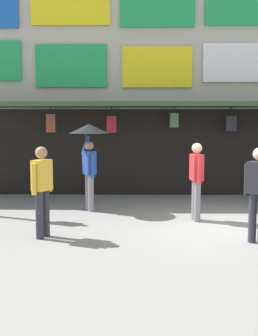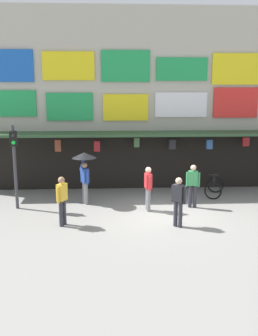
{
  "view_description": "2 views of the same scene",
  "coord_description": "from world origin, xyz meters",
  "px_view_note": "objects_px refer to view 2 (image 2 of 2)",
  "views": [
    {
      "loc": [
        -1.84,
        -8.39,
        2.1
      ],
      "look_at": [
        -1.98,
        0.7,
        1.14
      ],
      "focal_mm": 45.37,
      "sensor_mm": 36.0,
      "label": 1
    },
    {
      "loc": [
        -1.94,
        -12.97,
        4.52
      ],
      "look_at": [
        -1.25,
        0.61,
        1.66
      ],
      "focal_mm": 40.57,
      "sensor_mm": 36.0,
      "label": 2
    }
  ],
  "objects_px": {
    "traffic_light_near": "(14,153)",
    "pedestrian_in_purple": "(179,198)",
    "bicycle_parked": "(214,187)",
    "pedestrian_with_umbrella": "(84,163)",
    "pedestrian_in_blue": "(62,198)",
    "pedestrian_in_black": "(148,186)",
    "pedestrian_in_red": "(193,184)"
  },
  "relations": [
    {
      "from": "traffic_light_near",
      "to": "pedestrian_in_purple",
      "type": "height_order",
      "value": "traffic_light_near"
    },
    {
      "from": "bicycle_parked",
      "to": "pedestrian_in_purple",
      "type": "height_order",
      "value": "pedestrian_in_purple"
    },
    {
      "from": "pedestrian_in_purple",
      "to": "pedestrian_with_umbrella",
      "type": "xyz_separation_m",
      "value": [
        -3.25,
        2.71,
        0.66
      ]
    },
    {
      "from": "pedestrian_in_blue",
      "to": "pedestrian_in_black",
      "type": "distance_m",
      "value": 3.33
    },
    {
      "from": "bicycle_parked",
      "to": "pedestrian_in_black",
      "type": "bearing_deg",
      "value": -148.62
    },
    {
      "from": "traffic_light_near",
      "to": "pedestrian_in_black",
      "type": "height_order",
      "value": "traffic_light_near"
    },
    {
      "from": "pedestrian_in_black",
      "to": "pedestrian_in_blue",
      "type": "bearing_deg",
      "value": -154.71
    },
    {
      "from": "bicycle_parked",
      "to": "pedestrian_in_purple",
      "type": "xyz_separation_m",
      "value": [
        -2.18,
        -3.56,
        0.59
      ]
    },
    {
      "from": "bicycle_parked",
      "to": "pedestrian_in_red",
      "type": "distance_m",
      "value": 2.06
    },
    {
      "from": "bicycle_parked",
      "to": "pedestrian_with_umbrella",
      "type": "distance_m",
      "value": 5.64
    },
    {
      "from": "pedestrian_in_purple",
      "to": "pedestrian_with_umbrella",
      "type": "height_order",
      "value": "pedestrian_with_umbrella"
    },
    {
      "from": "pedestrian_in_red",
      "to": "pedestrian_with_umbrella",
      "type": "xyz_separation_m",
      "value": [
        -4.16,
        0.68,
        0.69
      ]
    },
    {
      "from": "pedestrian_in_purple",
      "to": "pedestrian_in_blue",
      "type": "relative_size",
      "value": 1.0
    },
    {
      "from": "traffic_light_near",
      "to": "pedestrian_in_red",
      "type": "xyz_separation_m",
      "value": [
        6.73,
        -0.22,
        -1.19
      ]
    },
    {
      "from": "bicycle_parked",
      "to": "pedestrian_in_red",
      "type": "bearing_deg",
      "value": -129.76
    },
    {
      "from": "traffic_light_near",
      "to": "bicycle_parked",
      "type": "bearing_deg",
      "value": 9.29
    },
    {
      "from": "pedestrian_in_red",
      "to": "pedestrian_in_purple",
      "type": "bearing_deg",
      "value": -114.18
    },
    {
      "from": "bicycle_parked",
      "to": "pedestrian_in_purple",
      "type": "relative_size",
      "value": 0.8
    },
    {
      "from": "bicycle_parked",
      "to": "pedestrian_with_umbrella",
      "type": "height_order",
      "value": "pedestrian_with_umbrella"
    },
    {
      "from": "pedestrian_with_umbrella",
      "to": "pedestrian_in_purple",
      "type": "bearing_deg",
      "value": -39.82
    },
    {
      "from": "traffic_light_near",
      "to": "bicycle_parked",
      "type": "distance_m",
      "value": 8.3
    },
    {
      "from": "pedestrian_in_red",
      "to": "pedestrian_in_black",
      "type": "bearing_deg",
      "value": -169.74
    },
    {
      "from": "bicycle_parked",
      "to": "pedestrian_with_umbrella",
      "type": "relative_size",
      "value": 0.64
    },
    {
      "from": "pedestrian_in_blue",
      "to": "traffic_light_near",
      "type": "bearing_deg",
      "value": 135.21
    },
    {
      "from": "bicycle_parked",
      "to": "pedestrian_with_umbrella",
      "type": "xyz_separation_m",
      "value": [
        -5.43,
        -0.85,
        1.25
      ]
    },
    {
      "from": "pedestrian_in_red",
      "to": "pedestrian_in_blue",
      "type": "distance_m",
      "value": 5.07
    },
    {
      "from": "pedestrian_with_umbrella",
      "to": "bicycle_parked",
      "type": "bearing_deg",
      "value": 8.9
    },
    {
      "from": "bicycle_parked",
      "to": "pedestrian_with_umbrella",
      "type": "bearing_deg",
      "value": -171.1
    },
    {
      "from": "pedestrian_in_red",
      "to": "pedestrian_with_umbrella",
      "type": "height_order",
      "value": "pedestrian_with_umbrella"
    },
    {
      "from": "pedestrian_in_purple",
      "to": "pedestrian_in_blue",
      "type": "xyz_separation_m",
      "value": [
        -3.85,
        0.29,
        -0.04
      ]
    },
    {
      "from": "traffic_light_near",
      "to": "pedestrian_with_umbrella",
      "type": "bearing_deg",
      "value": 10.11
    },
    {
      "from": "bicycle_parked",
      "to": "pedestrian_in_black",
      "type": "xyz_separation_m",
      "value": [
        -3.02,
        -1.84,
        0.55
      ]
    }
  ]
}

